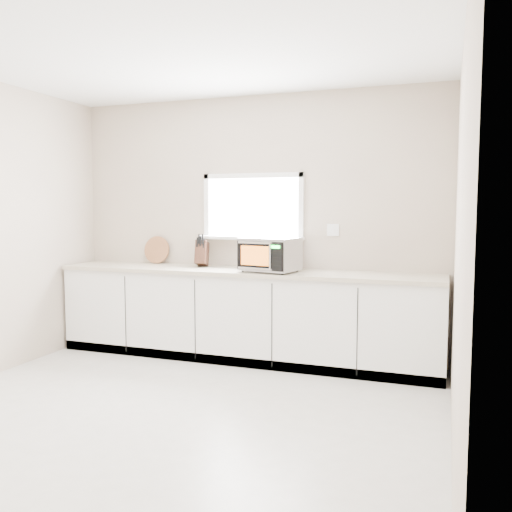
% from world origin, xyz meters
% --- Properties ---
extents(ground, '(4.00, 4.00, 0.00)m').
position_xyz_m(ground, '(0.00, 0.00, 0.00)').
color(ground, beige).
rests_on(ground, ground).
extents(back_wall, '(4.00, 0.17, 2.70)m').
position_xyz_m(back_wall, '(0.00, 2.00, 1.36)').
color(back_wall, beige).
rests_on(back_wall, ground).
extents(cabinets, '(3.92, 0.60, 0.88)m').
position_xyz_m(cabinets, '(0.00, 1.70, 0.44)').
color(cabinets, white).
rests_on(cabinets, ground).
extents(countertop, '(3.92, 0.64, 0.04)m').
position_xyz_m(countertop, '(0.00, 1.69, 0.90)').
color(countertop, '#BAB199').
rests_on(countertop, cabinets).
extents(microwave, '(0.58, 0.50, 0.33)m').
position_xyz_m(microwave, '(0.31, 1.61, 1.09)').
color(microwave, black).
rests_on(microwave, countertop).
extents(knife_block, '(0.16, 0.26, 0.35)m').
position_xyz_m(knife_block, '(-0.51, 1.81, 1.07)').
color(knife_block, '#432317').
rests_on(knife_block, countertop).
extents(cutting_board, '(0.31, 0.07, 0.30)m').
position_xyz_m(cutting_board, '(-1.13, 1.94, 1.07)').
color(cutting_board, '#A86941').
rests_on(cutting_board, countertop).
extents(coffee_grinder, '(0.13, 0.13, 0.20)m').
position_xyz_m(coffee_grinder, '(0.45, 1.85, 1.02)').
color(coffee_grinder, '#ADAFB5').
rests_on(coffee_grinder, countertop).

